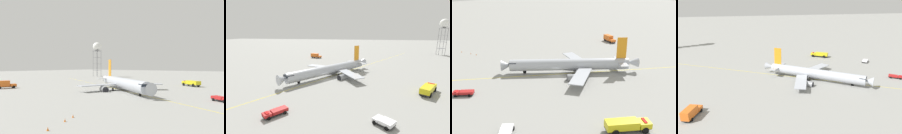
# 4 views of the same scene
# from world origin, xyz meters

# --- Properties ---
(ground_plane) EXTENTS (600.00, 600.00, 0.00)m
(ground_plane) POSITION_xyz_m (0.00, 0.00, 0.00)
(ground_plane) COLOR gray
(airliner_main) EXTENTS (38.23, 29.72, 12.13)m
(airliner_main) POSITION_xyz_m (5.71, -0.70, 2.62)
(airliner_main) COLOR #B2B7C1
(airliner_main) RESTS_ON ground_plane
(pushback_tug_truck) EXTENTS (4.46, 4.79, 1.30)m
(pushback_tug_truck) POSITION_xyz_m (-27.53, -19.13, 0.80)
(pushback_tug_truck) COLOR #232326
(pushback_tug_truck) RESTS_ON ground_plane
(ops_pickup_truck) EXTENTS (5.47, 4.66, 1.41)m
(ops_pickup_truck) POSITION_xyz_m (-27.89, 4.34, 0.81)
(ops_pickup_truck) COLOR #232326
(ops_pickup_truck) RESTS_ON ground_plane
(catering_truck_truck) EXTENTS (4.73, 8.11, 3.10)m
(catering_truck_truck) POSITION_xyz_m (48.48, 20.11, 1.66)
(catering_truck_truck) COLOR #232326
(catering_truck_truck) RESTS_ON ground_plane
(fire_tender_truck) EXTENTS (9.37, 7.23, 2.50)m
(fire_tender_truck) POSITION_xyz_m (-8.05, -33.81, 1.53)
(fire_tender_truck) COLOR #232326
(fire_tender_truck) RESTS_ON ground_plane
(taxiway_centreline) EXTENTS (156.37, 89.72, 0.01)m
(taxiway_centreline) POSITION_xyz_m (8.17, -2.99, 0.00)
(taxiway_centreline) COLOR yellow
(taxiway_centreline) RESTS_ON ground_plane
(safety_cone_near) EXTENTS (0.36, 0.36, 0.55)m
(safety_cone_near) POSITION_xyz_m (-10.76, 39.08, 0.28)
(safety_cone_near) COLOR orange
(safety_cone_near) RESTS_ON ground_plane
(safety_cone_mid) EXTENTS (0.36, 0.36, 0.55)m
(safety_cone_mid) POSITION_xyz_m (-11.94, 41.98, 0.28)
(safety_cone_mid) COLOR orange
(safety_cone_mid) RESTS_ON ground_plane
(safety_cone_far) EXTENTS (0.36, 0.36, 0.55)m
(safety_cone_far) POSITION_xyz_m (-13.95, 46.92, 0.28)
(safety_cone_far) COLOR orange
(safety_cone_far) RESTS_ON ground_plane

